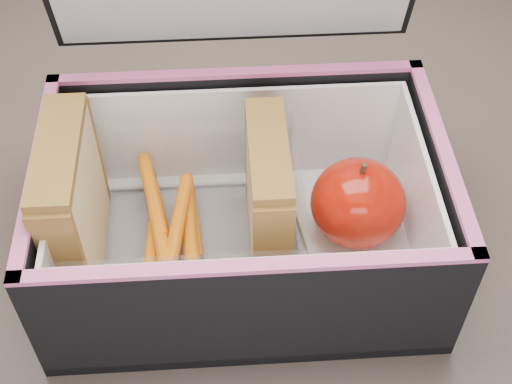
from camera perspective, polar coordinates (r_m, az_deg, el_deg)
kitchen_table at (r=0.67m, az=0.66°, el=-6.27°), size 1.20×0.80×0.75m
lunch_bag at (r=0.52m, az=-1.05°, el=-0.68°), size 0.29×0.24×0.29m
plastic_tub at (r=0.53m, az=-6.63°, el=-2.13°), size 0.19×0.13×0.08m
sandwich_left at (r=0.52m, az=-14.48°, el=-0.91°), size 0.03×0.10×0.12m
sandwich_right at (r=0.51m, az=0.95°, el=-0.48°), size 0.03×0.10×0.11m
carrot_sticks at (r=0.55m, az=-6.88°, el=-3.01°), size 0.05×0.15×0.03m
paper_napkin at (r=0.57m, az=7.66°, el=-2.94°), size 0.09×0.09×0.01m
red_apple at (r=0.54m, az=8.16°, el=-0.87°), size 0.09×0.09×0.08m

